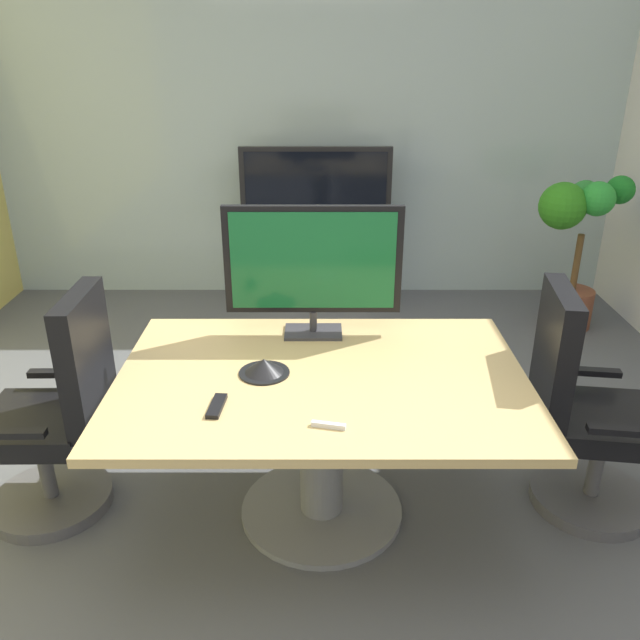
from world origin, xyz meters
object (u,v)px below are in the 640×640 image
object	(u,v)px
conference_table	(320,413)
office_chair_right	(581,421)
remote_control	(215,406)
tv_monitor	(311,264)
wall_display_unit	(314,253)
potted_plant	(574,235)
office_chair_left	(56,425)
conference_phone	(262,367)

from	to	relation	value
conference_table	office_chair_right	xyz separation A→B (m)	(1.20, 0.08, -0.09)
remote_control	tv_monitor	bearing A→B (deg)	66.81
office_chair_right	wall_display_unit	xyz separation A→B (m)	(-1.25, 2.58, -0.01)
wall_display_unit	remote_control	distance (m)	2.97
office_chair_right	wall_display_unit	size ratio (longest dim) A/B	0.83
tv_monitor	remote_control	xyz separation A→B (m)	(-0.37, -0.71, -0.35)
office_chair_right	potted_plant	bearing A→B (deg)	-10.38
conference_table	office_chair_left	xyz separation A→B (m)	(-1.20, 0.05, -0.09)
remote_control	wall_display_unit	bearing A→B (deg)	87.41
office_chair_left	remote_control	distance (m)	0.90
conference_phone	office_chair_left	bearing A→B (deg)	177.75
tv_monitor	wall_display_unit	world-z (taller)	tv_monitor
tv_monitor	conference_phone	size ratio (longest dim) A/B	3.82
conference_table	remote_control	world-z (taller)	remote_control
potted_plant	conference_phone	bearing A→B (deg)	-134.87
potted_plant	remote_control	world-z (taller)	potted_plant
conference_table	remote_control	distance (m)	0.53
wall_display_unit	tv_monitor	bearing A→B (deg)	-89.96
office_chair_left	conference_phone	distance (m)	1.01
conference_table	wall_display_unit	distance (m)	2.66
tv_monitor	potted_plant	xyz separation A→B (m)	(1.92, 1.72, -0.35)
potted_plant	conference_phone	distance (m)	3.02
potted_plant	conference_phone	size ratio (longest dim) A/B	5.37
conference_table	office_chair_right	world-z (taller)	office_chair_right
conference_table	wall_display_unit	xyz separation A→B (m)	(-0.04, 2.66, -0.11)
conference_table	office_chair_right	distance (m)	1.21
potted_plant	wall_display_unit	bearing A→B (deg)	165.42
wall_display_unit	conference_phone	bearing A→B (deg)	-94.48
office_chair_left	conference_phone	world-z (taller)	office_chair_left
conference_table	office_chair_left	world-z (taller)	office_chair_left
tv_monitor	conference_phone	xyz separation A→B (m)	(-0.21, -0.42, -0.33)
office_chair_right	remote_control	bearing A→B (deg)	109.88
wall_display_unit	potted_plant	size ratio (longest dim) A/B	1.11
office_chair_right	conference_phone	size ratio (longest dim) A/B	4.95
tv_monitor	wall_display_unit	xyz separation A→B (m)	(-0.00, 2.22, -0.66)
conference_table	potted_plant	world-z (taller)	potted_plant
conference_table	office_chair_right	size ratio (longest dim) A/B	1.62
conference_table	office_chair_left	bearing A→B (deg)	177.55
wall_display_unit	potted_plant	bearing A→B (deg)	-14.58
office_chair_left	tv_monitor	distance (m)	1.38
conference_table	potted_plant	bearing A→B (deg)	48.86
office_chair_left	office_chair_right	distance (m)	2.41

